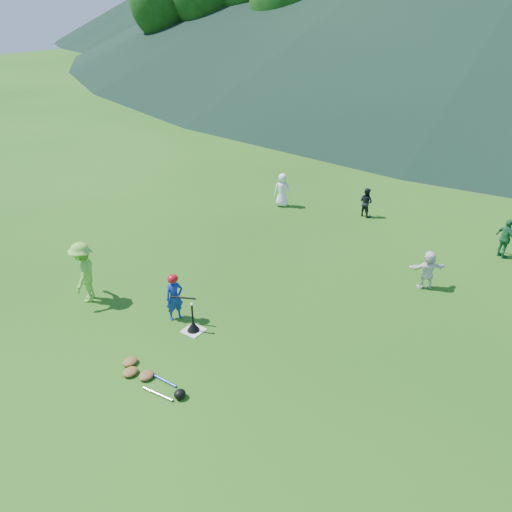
{
  "coord_description": "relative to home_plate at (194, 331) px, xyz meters",
  "views": [
    {
      "loc": [
        6.68,
        -6.83,
        6.97
      ],
      "look_at": [
        0.0,
        2.5,
        0.9
      ],
      "focal_mm": 35.0,
      "sensor_mm": 36.0,
      "label": 1
    }
  ],
  "objects": [
    {
      "name": "adult_coach",
      "position": [
        -3.09,
        -0.56,
        0.8
      ],
      "size": [
        1.11,
        1.19,
        1.61
      ],
      "primitive_type": "imported",
      "rotation": [
        0.0,
        0.0,
        -0.92
      ],
      "color": "#77D33E",
      "rests_on": "ground"
    },
    {
      "name": "outfield_fence",
      "position": [
        0.0,
        28.0,
        0.69
      ],
      "size": [
        70.07,
        0.08,
        1.33
      ],
      "color": "gray",
      "rests_on": "ground"
    },
    {
      "name": "batter_child",
      "position": [
        -0.69,
        0.15,
        0.58
      ],
      "size": [
        0.43,
        0.51,
        1.18
      ],
      "primitive_type": "imported",
      "rotation": [
        0.0,
        0.0,
        1.16
      ],
      "color": "navy",
      "rests_on": "ground"
    },
    {
      "name": "ground",
      "position": [
        0.0,
        0.0,
        -0.01
      ],
      "size": [
        120.0,
        120.0,
        0.0
      ],
      "primitive_type": "plane",
      "color": "#1E4F12",
      "rests_on": "ground"
    },
    {
      "name": "batting_tee",
      "position": [
        0.0,
        0.0,
        0.12
      ],
      "size": [
        0.3,
        0.3,
        0.68
      ],
      "color": "black",
      "rests_on": "home_plate"
    },
    {
      "name": "fielder_d",
      "position": [
        3.72,
        5.05,
        0.53
      ],
      "size": [
        0.97,
        0.88,
        1.08
      ],
      "primitive_type": "imported",
      "rotation": [
        0.0,
        0.0,
        3.83
      ],
      "color": "white",
      "rests_on": "ground"
    },
    {
      "name": "baseball",
      "position": [
        0.0,
        0.0,
        0.73
      ],
      "size": [
        0.08,
        0.08,
        0.08
      ],
      "primitive_type": "sphere",
      "color": "white",
      "rests_on": "batting_tee"
    },
    {
      "name": "fielder_b",
      "position": [
        0.36,
        8.59,
        0.51
      ],
      "size": [
        0.58,
        0.5,
        1.03
      ],
      "primitive_type": "imported",
      "rotation": [
        0.0,
        0.0,
        2.91
      ],
      "color": "black",
      "rests_on": "ground"
    },
    {
      "name": "equipment_pile",
      "position": [
        0.3,
        -1.77,
        0.06
      ],
      "size": [
        1.8,
        0.56,
        0.19
      ],
      "color": "olive",
      "rests_on": "ground"
    },
    {
      "name": "batter_gear",
      "position": [
        -0.67,
        0.15,
        1.06
      ],
      "size": [
        0.71,
        0.29,
        0.54
      ],
      "color": "#B00B17",
      "rests_on": "ground"
    },
    {
      "name": "fielder_c",
      "position": [
        4.99,
        8.1,
        0.6
      ],
      "size": [
        0.75,
        0.66,
        1.21
      ],
      "primitive_type": "imported",
      "rotation": [
        0.0,
        0.0,
        2.51
      ],
      "color": "#206B39",
      "rests_on": "ground"
    },
    {
      "name": "fielder_a",
      "position": [
        -2.53,
        7.68,
        0.61
      ],
      "size": [
        0.72,
        0.64,
        1.23
      ],
      "primitive_type": "imported",
      "rotation": [
        0.0,
        0.0,
        3.67
      ],
      "color": "white",
      "rests_on": "ground"
    },
    {
      "name": "home_plate",
      "position": [
        0.0,
        0.0,
        0.0
      ],
      "size": [
        0.45,
        0.45,
        0.02
      ],
      "primitive_type": "cube",
      "color": "silver",
      "rests_on": "ground"
    }
  ]
}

